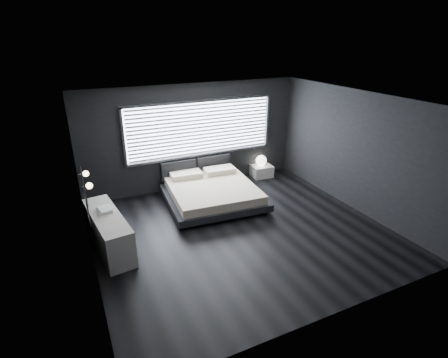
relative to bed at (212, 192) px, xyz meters
name	(u,v)px	position (x,y,z in m)	size (l,w,h in m)	color
room	(242,171)	(0.00, -1.54, 1.13)	(6.04, 6.00, 2.80)	black
window	(201,129)	(0.20, 1.15, 1.34)	(4.14, 0.09, 1.52)	white
headboard	(196,167)	(0.00, 1.10, 0.30)	(1.96, 0.16, 0.52)	black
sconce_near	(89,186)	(-2.89, -1.49, 1.33)	(0.18, 0.11, 0.11)	silver
sconce_far	(86,174)	(-2.89, -0.89, 1.33)	(0.18, 0.11, 0.11)	silver
wall_art_upper	(84,186)	(-2.98, -2.09, 1.58)	(0.01, 0.48, 0.48)	#47474C
wall_art_lower	(87,207)	(-2.98, -1.84, 1.11)	(0.01, 0.48, 0.48)	#47474C
bed	(212,192)	(0.00, 0.00, 0.00)	(2.45, 2.36, 0.59)	black
nightstand	(262,171)	(2.01, 0.96, -0.10)	(0.59, 0.49, 0.34)	silver
orb_lamp	(261,161)	(1.98, 0.97, 0.22)	(0.31, 0.31, 0.31)	white
dresser	(108,231)	(-2.65, -0.99, 0.10)	(0.74, 1.90, 0.74)	silver
book_stack	(105,210)	(-2.65, -0.83, 0.50)	(0.29, 0.37, 0.07)	white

